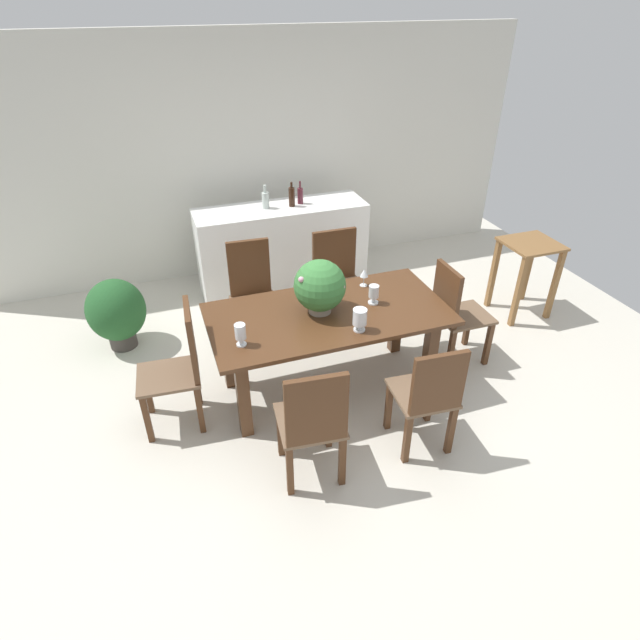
# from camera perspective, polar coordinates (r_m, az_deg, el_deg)

# --- Properties ---
(ground_plane) EXTENTS (7.04, 7.04, 0.00)m
(ground_plane) POSITION_cam_1_polar(r_m,az_deg,el_deg) (4.48, 1.18, -7.86)
(ground_plane) COLOR beige
(back_wall) EXTENTS (6.40, 0.10, 2.60)m
(back_wall) POSITION_cam_1_polar(r_m,az_deg,el_deg) (6.12, -7.55, 17.16)
(back_wall) COLOR silver
(back_wall) RESTS_ON ground
(dining_table) EXTENTS (1.89, 0.95, 0.76)m
(dining_table) POSITION_cam_1_polar(r_m,az_deg,el_deg) (4.16, 0.92, -0.61)
(dining_table) COLOR #4C2D19
(dining_table) RESTS_ON ground
(chair_far_left) EXTENTS (0.44, 0.43, 1.01)m
(chair_far_left) POSITION_cam_1_polar(r_m,az_deg,el_deg) (4.85, -7.45, 3.27)
(chair_far_left) COLOR #4C2D19
(chair_far_left) RESTS_ON ground
(chair_head_end) EXTENTS (0.49, 0.44, 1.02)m
(chair_head_end) POSITION_cam_1_polar(r_m,az_deg,el_deg) (4.02, -15.00, -4.61)
(chair_head_end) COLOR #4C2D19
(chair_head_end) RESTS_ON ground
(chair_near_left) EXTENTS (0.47, 0.48, 0.98)m
(chair_near_left) POSITION_cam_1_polar(r_m,az_deg,el_deg) (3.43, -0.75, -11.06)
(chair_near_left) COLOR #4C2D19
(chair_near_left) RESTS_ON ground
(chair_foot_end) EXTENTS (0.46, 0.41, 0.96)m
(chair_foot_end) POSITION_cam_1_polar(r_m,az_deg,el_deg) (4.69, 14.54, 0.98)
(chair_foot_end) COLOR #4C2D19
(chair_foot_end) RESTS_ON ground
(chair_far_right) EXTENTS (0.48, 0.45, 0.99)m
(chair_far_right) POSITION_cam_1_polar(r_m,az_deg,el_deg) (5.06, 1.91, 4.83)
(chair_far_right) COLOR #4C2D19
(chair_far_right) RESTS_ON ground
(chair_near_right) EXTENTS (0.44, 0.46, 0.94)m
(chair_near_right) POSITION_cam_1_polar(r_m,az_deg,el_deg) (3.74, 11.82, -8.01)
(chair_near_right) COLOR #4C2D19
(chair_near_right) RESTS_ON ground
(flower_centerpiece) EXTENTS (0.40, 0.41, 0.43)m
(flower_centerpiece) POSITION_cam_1_polar(r_m,az_deg,el_deg) (3.99, -0.01, 3.71)
(flower_centerpiece) COLOR gray
(flower_centerpiece) RESTS_ON dining_table
(crystal_vase_left) EXTENTS (0.11, 0.11, 0.18)m
(crystal_vase_left) POSITION_cam_1_polar(r_m,az_deg,el_deg) (3.83, 4.38, 0.25)
(crystal_vase_left) COLOR silver
(crystal_vase_left) RESTS_ON dining_table
(crystal_vase_center_near) EXTENTS (0.09, 0.09, 0.16)m
(crystal_vase_center_near) POSITION_cam_1_polar(r_m,az_deg,el_deg) (4.18, 5.90, 2.98)
(crystal_vase_center_near) COLOR silver
(crystal_vase_center_near) RESTS_ON dining_table
(crystal_vase_right) EXTENTS (0.08, 0.08, 0.17)m
(crystal_vase_right) POSITION_cam_1_polar(r_m,az_deg,el_deg) (3.70, -8.71, -1.41)
(crystal_vase_right) COLOR silver
(crystal_vase_right) RESTS_ON dining_table
(wine_glass) EXTENTS (0.07, 0.07, 0.16)m
(wine_glass) POSITION_cam_1_polar(r_m,az_deg,el_deg) (4.43, 4.84, 5.08)
(wine_glass) COLOR silver
(wine_glass) RESTS_ON dining_table
(kitchen_counter) EXTENTS (1.82, 0.54, 0.97)m
(kitchen_counter) POSITION_cam_1_polar(r_m,az_deg,el_deg) (5.78, -4.15, 7.76)
(kitchen_counter) COLOR white
(kitchen_counter) RESTS_ON ground
(wine_bottle_green) EXTENTS (0.06, 0.06, 0.24)m
(wine_bottle_green) POSITION_cam_1_polar(r_m,az_deg,el_deg) (5.65, -2.18, 13.48)
(wine_bottle_green) COLOR #511E28
(wine_bottle_green) RESTS_ON kitchen_counter
(wine_bottle_dark) EXTENTS (0.06, 0.06, 0.26)m
(wine_bottle_dark) POSITION_cam_1_polar(r_m,az_deg,el_deg) (5.57, -3.12, 13.35)
(wine_bottle_dark) COLOR black
(wine_bottle_dark) RESTS_ON kitchen_counter
(wine_bottle_amber) EXTENTS (0.07, 0.07, 0.24)m
(wine_bottle_amber) POSITION_cam_1_polar(r_m,az_deg,el_deg) (5.54, -5.99, 12.97)
(wine_bottle_amber) COLOR #B2BFB7
(wine_bottle_amber) RESTS_ON kitchen_counter
(side_table) EXTENTS (0.52, 0.49, 0.79)m
(side_table) POSITION_cam_1_polar(r_m,az_deg,el_deg) (5.67, 21.73, 5.76)
(side_table) COLOR brown
(side_table) RESTS_ON ground
(potted_plant_floor) EXTENTS (0.53, 0.53, 0.69)m
(potted_plant_floor) POSITION_cam_1_polar(r_m,az_deg,el_deg) (5.17, -21.40, 0.85)
(potted_plant_floor) COLOR #423D38
(potted_plant_floor) RESTS_ON ground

